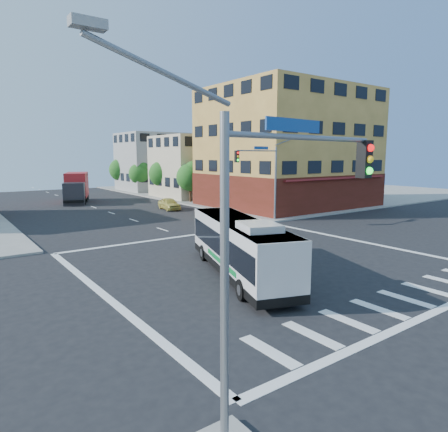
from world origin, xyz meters
TOP-DOWN VIEW (x-y plane):
  - ground at (0.00, 0.00)m, footprint 120.00×120.00m
  - sidewalk_ne at (35.00, 35.00)m, footprint 50.00×50.00m
  - corner_building_ne at (19.99, 18.48)m, footprint 18.10×15.44m
  - building_east_near at (16.98, 33.98)m, footprint 12.06×10.06m
  - building_east_far at (16.98, 47.98)m, footprint 12.06×10.06m
  - signal_mast_ne at (9.08, 10.62)m, footprint 7.91×1.13m
  - signal_mast_sw at (-9.08, -10.64)m, footprint 7.91×1.01m
  - street_tree_a at (11.90, 27.92)m, footprint 3.60×3.60m
  - street_tree_b at (11.90, 35.92)m, footprint 3.80×3.80m
  - street_tree_c at (11.90, 43.92)m, footprint 3.40×3.40m
  - street_tree_d at (11.90, 51.92)m, footprint 4.00×4.00m
  - transit_bus at (-2.75, -1.03)m, footprint 5.75×10.99m
  - box_truck at (-0.13, 37.32)m, footprint 5.39×8.97m
  - parked_car at (6.40, 23.76)m, footprint 2.12×4.19m

SIDE VIEW (x-z plane):
  - ground at x=0.00m, z-range 0.00..0.00m
  - sidewalk_ne at x=35.00m, z-range 0.00..0.15m
  - parked_car at x=6.40m, z-range 0.00..1.37m
  - transit_bus at x=-2.75m, z-range -0.04..3.17m
  - box_truck at x=-0.13m, z-range -0.06..3.84m
  - street_tree_c at x=11.90m, z-range 0.82..6.11m
  - street_tree_a at x=11.90m, z-range 0.83..6.35m
  - street_tree_b at x=11.90m, z-range 0.85..6.65m
  - street_tree_d at x=11.90m, z-range 0.87..6.90m
  - building_east_near at x=16.98m, z-range 0.01..9.01m
  - signal_mast_ne at x=9.08m, z-range 0.95..9.02m
  - signal_mast_sw at x=-9.08m, z-range 0.95..9.02m
  - building_east_far at x=16.98m, z-range 0.01..10.01m
  - corner_building_ne at x=19.99m, z-range -1.11..12.89m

